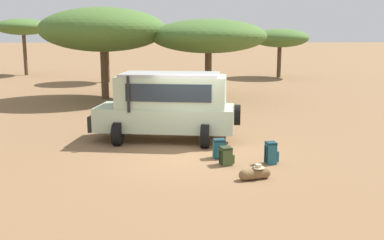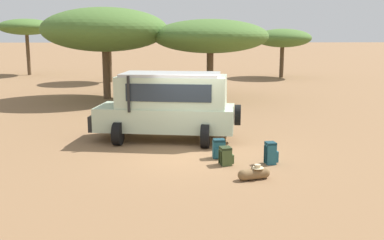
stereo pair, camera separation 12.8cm
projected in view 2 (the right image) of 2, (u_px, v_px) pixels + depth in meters
The scene contains 11 objects.
ground_plane at pixel (192, 154), 14.43m from camera, with size 320.00×320.00×0.00m, color olive.
safari_vehicle at pixel (169, 105), 16.14m from camera, with size 5.47×3.20×2.44m.
backpack_beside_front_wheel at pixel (271, 153), 13.33m from camera, with size 0.42×0.38×0.66m.
backpack_cluster_center at pixel (226, 156), 13.24m from camera, with size 0.45×0.44×0.54m.
backpack_near_rear_wheel at pixel (219, 149), 13.96m from camera, with size 0.39×0.43×0.60m.
duffel_bag_low_black_case at pixel (254, 174), 11.95m from camera, with size 0.90×0.48×0.40m.
acacia_tree_far_left at pixel (26, 27), 40.42m from camera, with size 4.87×5.33×5.05m.
acacia_tree_left_mid at pixel (108, 31), 34.61m from camera, with size 4.50×4.60×4.49m.
acacia_tree_centre_back at pixel (105, 30), 25.74m from camera, with size 7.23×6.73×5.26m.
acacia_tree_right_mid at pixel (210, 36), 25.87m from camera, with size 6.70×6.85×4.61m.
acacia_tree_far_right at pixel (283, 38), 38.33m from camera, with size 4.86×5.03×4.15m.
Camera 2 is at (-0.49, -13.94, 3.86)m, focal length 42.00 mm.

